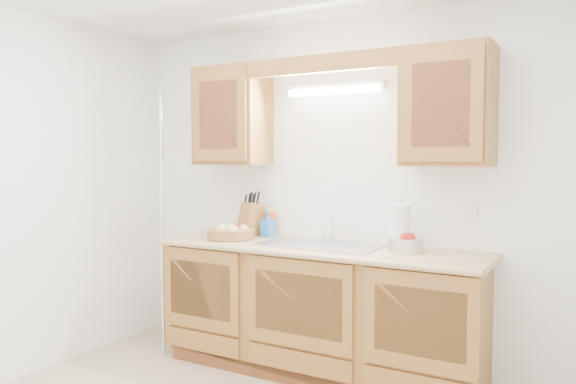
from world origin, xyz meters
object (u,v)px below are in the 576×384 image
Objects in this scene: paper_towel at (400,227)px; fruit_basket at (231,232)px; knife_block at (251,219)px; apple_bowl at (406,243)px.

fruit_basket is at bearing -173.42° from paper_towel.
knife_block is at bearing 82.46° from fruit_basket.
apple_bowl is (0.05, -0.03, -0.10)m from paper_towel.
paper_towel is (1.26, 0.14, 0.10)m from fruit_basket.
apple_bowl is at bearing -31.42° from paper_towel.
fruit_basket is at bearing -85.48° from knife_block.
fruit_basket is 0.23m from knife_block.
knife_block is 1.54× the size of apple_bowl.
fruit_basket is 1.27× the size of knife_block.
fruit_basket is 1.31m from apple_bowl.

